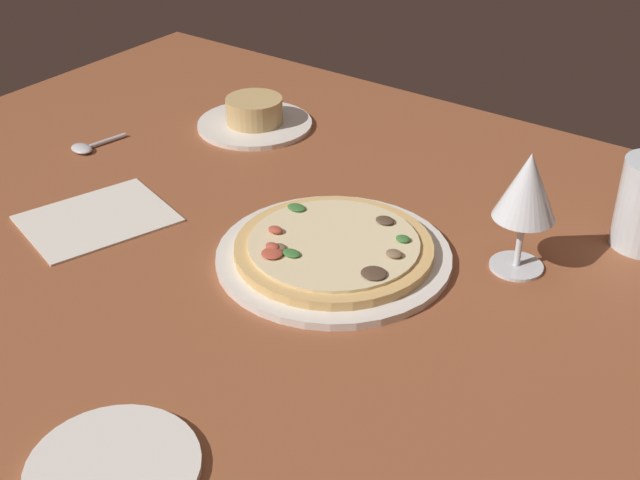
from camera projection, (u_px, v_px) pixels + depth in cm
name	position (u px, v px, depth cm)	size (l,w,h in cm)	color
dining_table	(306.00, 276.00, 106.69)	(150.00, 110.00, 4.00)	brown
pizza_main	(334.00, 251.00, 105.52)	(28.96, 28.96, 3.39)	silver
ramekin_on_saucer	(255.00, 117.00, 139.02)	(18.54, 18.54, 4.87)	silver
wine_glass_near	(527.00, 190.00, 99.05)	(7.42, 7.42, 15.35)	silver
side_plate	(113.00, 469.00, 76.34)	(15.63, 15.63, 0.90)	silver
paper_menu	(97.00, 219.00, 114.30)	(14.61, 18.47, 0.30)	silver
spoon	(87.00, 147.00, 132.37)	(4.44, 9.44, 1.00)	silver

